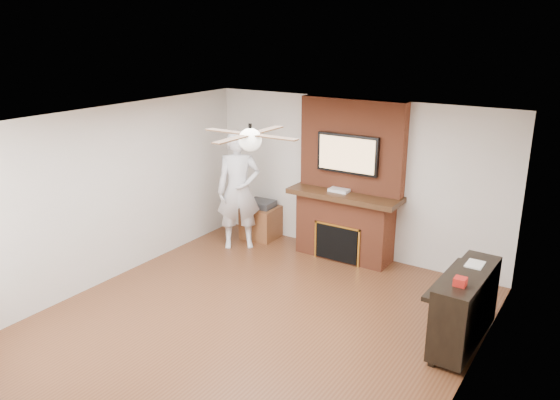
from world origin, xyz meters
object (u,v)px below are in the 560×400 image
Objects in this scene: fireplace at (347,196)px; piano at (464,306)px; person at (239,190)px; side_table at (261,220)px.

piano is at bearing -34.73° from fireplace.
fireplace is 1.28× the size of person.
side_table is 4.17m from piano.
piano is at bearing -24.09° from side_table.
fireplace is 1.81× the size of piano.
person is at bearing 168.02° from piano.
fireplace is 1.77m from person.
piano reaches higher than side_table.
piano is (2.28, -1.58, -0.52)m from fireplace.
fireplace is 2.82m from piano.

